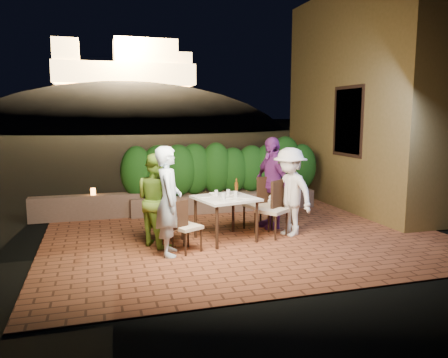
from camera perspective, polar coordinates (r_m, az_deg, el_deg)
name	(u,v)px	position (r m, az deg, el deg)	size (l,w,h in m)	color
ground	(251,239)	(7.74, 3.49, -7.85)	(400.00, 400.00, 0.00)	black
terrace_floor	(241,235)	(8.21, 2.29, -7.29)	(7.00, 6.00, 0.15)	brown
building_wall	(367,99)	(10.89, 18.23, 9.85)	(1.60, 5.00, 5.00)	olive
window_pane	(349,121)	(10.04, 16.02, 7.25)	(0.08, 1.00, 1.40)	black
window_frame	(349,121)	(10.03, 15.97, 7.25)	(0.06, 1.15, 1.55)	black
planter	(224,202)	(9.88, 0.05, -2.96)	(4.20, 0.55, 0.40)	brown
hedge	(224,169)	(9.76, 0.06, 1.36)	(4.00, 0.70, 1.10)	#144111
parapet	(85,207)	(9.48, -17.65, -3.53)	(2.20, 0.30, 0.50)	brown
hill	(128,156)	(67.42, -12.47, 2.96)	(52.00, 40.00, 22.00)	black
fortress	(124,57)	(67.66, -12.87, 15.28)	(26.00, 8.00, 8.00)	#FFCC7A
dining_table	(226,219)	(7.53, 0.22, -5.20)	(0.93, 0.93, 0.75)	white
plate_nw	(220,201)	(7.11, -0.54, -2.87)	(0.19, 0.19, 0.01)	white
plate_sw	(204,196)	(7.50, -2.64, -2.27)	(0.24, 0.24, 0.01)	white
plate_ne	(246,197)	(7.41, 2.89, -2.40)	(0.24, 0.24, 0.01)	white
plate_se	(232,194)	(7.76, 1.08, -1.91)	(0.20, 0.20, 0.01)	white
plate_centre	(226,197)	(7.42, 0.27, -2.38)	(0.23, 0.23, 0.01)	white
plate_front	(237,200)	(7.20, 1.69, -2.72)	(0.22, 0.22, 0.01)	white
glass_nw	(223,196)	(7.25, -0.08, -2.25)	(0.06, 0.06, 0.11)	silver
glass_sw	(216,193)	(7.57, -1.02, -1.83)	(0.06, 0.06, 0.10)	silver
glass_ne	(236,194)	(7.41, 1.54, -2.00)	(0.07, 0.07, 0.11)	silver
glass_se	(228,192)	(7.61, 0.56, -1.75)	(0.06, 0.06, 0.11)	silver
beer_bottle	(236,187)	(7.57, 1.63, -1.05)	(0.06, 0.06, 0.30)	#4A280C
bowl	(214,194)	(7.63, -1.31, -1.98)	(0.16, 0.16, 0.04)	white
chair_left_front	(187,226)	(6.91, -4.89, -6.10)	(0.39, 0.39, 0.84)	black
chair_left_back	(172,215)	(7.35, -6.82, -4.67)	(0.45, 0.45, 0.98)	black
chair_right_front	(272,209)	(7.77, 6.32, -3.93)	(0.46, 0.46, 0.99)	black
chair_right_back	(258,204)	(8.19, 4.48, -3.22)	(0.46, 0.46, 1.00)	black
diner_blue	(169,201)	(6.70, -7.25, -2.89)	(0.61, 0.40, 1.68)	#C0DFF7
diner_green	(156,200)	(7.23, -8.83, -2.71)	(0.74, 0.58, 1.53)	#8CC73E
diner_white	(290,192)	(7.83, 8.57, -1.68)	(1.02, 0.58, 1.57)	white
diner_purple	(272,183)	(8.32, 6.24, -0.48)	(1.02, 0.42, 1.73)	#6B2878
parapet_lamp	(93,192)	(9.42, -16.73, -1.58)	(0.10, 0.10, 0.14)	orange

